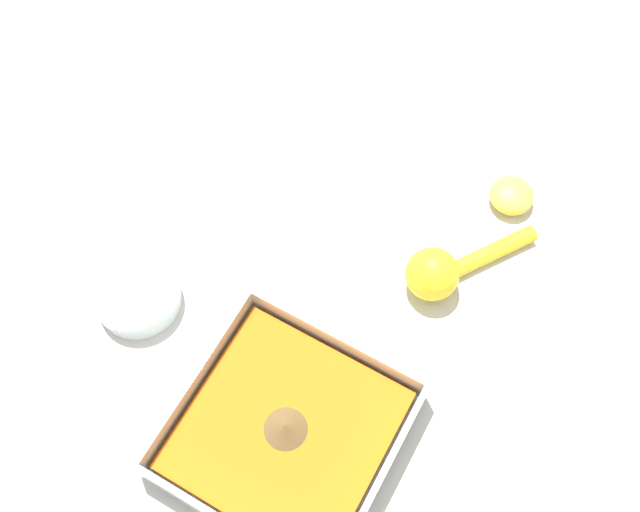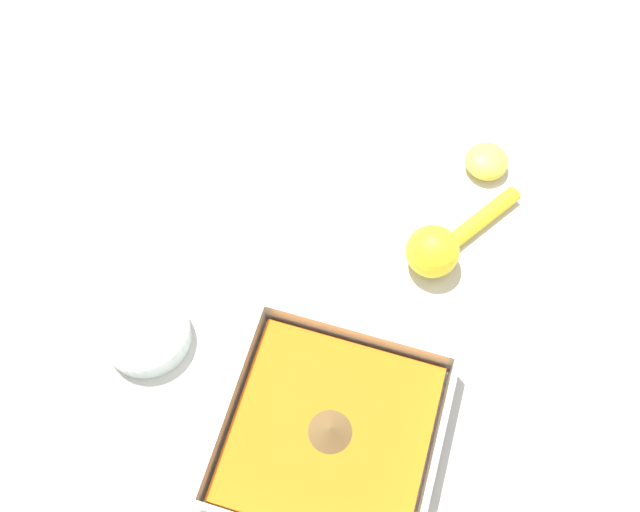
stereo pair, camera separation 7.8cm
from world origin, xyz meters
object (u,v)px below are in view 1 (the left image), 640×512
at_px(square_dish, 286,432).
at_px(spice_bowl, 137,295).
at_px(lemon_half, 512,196).
at_px(lemon_squeezer, 442,271).

height_order(square_dish, spice_bowl, square_dish).
bearing_deg(square_dish, lemon_half, -103.50).
xyz_separation_m(spice_bowl, lemon_half, (-0.29, -0.30, -0.00)).
bearing_deg(lemon_half, spice_bowl, 46.09).
height_order(spice_bowl, lemon_squeezer, lemon_squeezer).
distance_m(lemon_squeezer, lemon_half, 0.13).
height_order(lemon_squeezer, lemon_half, lemon_squeezer).
bearing_deg(lemon_squeezer, square_dish, 19.52).
xyz_separation_m(square_dish, lemon_half, (-0.08, -0.35, -0.00)).
distance_m(spice_bowl, lemon_half, 0.42).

